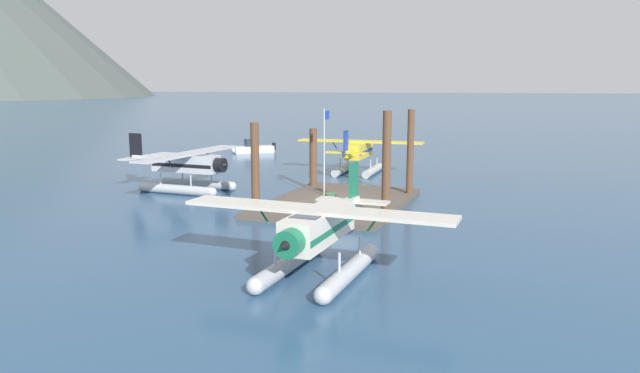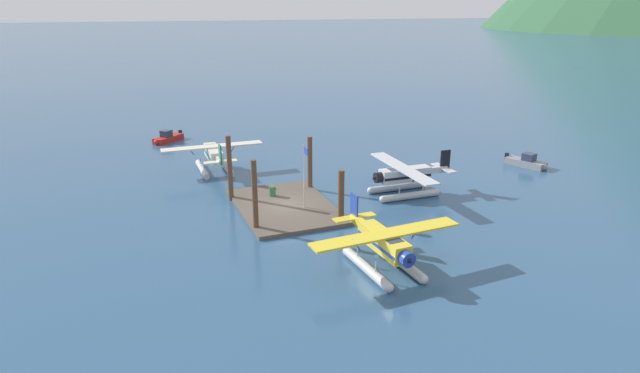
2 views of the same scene
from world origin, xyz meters
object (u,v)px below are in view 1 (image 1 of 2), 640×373
(fuel_drum, at_px, (330,201))
(seaplane_silver_bow_centre, at_px, (187,168))
(seaplane_yellow_stbd_fwd, at_px, (359,154))
(boat_white_open_east, at_px, (252,148))
(seaplane_cream_port_aft, at_px, (318,235))
(flagpole, at_px, (325,141))

(fuel_drum, distance_m, seaplane_silver_bow_centre, 12.05)
(seaplane_yellow_stbd_fwd, height_order, seaplane_silver_bow_centre, same)
(seaplane_yellow_stbd_fwd, relative_size, boat_white_open_east, 2.53)
(boat_white_open_east, bearing_deg, seaplane_cream_port_aft, -149.50)
(seaplane_silver_bow_centre, relative_size, seaplane_cream_port_aft, 1.00)
(flagpole, bearing_deg, boat_white_open_east, 36.65)
(seaplane_yellow_stbd_fwd, bearing_deg, fuel_drum, -169.18)
(fuel_drum, xyz_separation_m, seaplane_silver_bow_centre, (3.34, 11.55, 0.84))
(flagpole, relative_size, boat_white_open_east, 1.32)
(flagpole, xyz_separation_m, seaplane_cream_port_aft, (-14.19, -4.94, -2.16))
(seaplane_yellow_stbd_fwd, bearing_deg, boat_white_open_east, 55.50)
(seaplane_silver_bow_centre, bearing_deg, seaplane_cream_port_aft, -132.80)
(seaplane_yellow_stbd_fwd, bearing_deg, seaplane_silver_bow_centre, 144.72)
(seaplane_cream_port_aft, bearing_deg, flagpole, 19.19)
(seaplane_silver_bow_centre, bearing_deg, seaplane_yellow_stbd_fwd, -35.28)
(flagpole, distance_m, seaplane_cream_port_aft, 15.18)
(flagpole, bearing_deg, seaplane_silver_bow_centre, 92.88)
(seaplane_yellow_stbd_fwd, height_order, boat_white_open_east, seaplane_yellow_stbd_fwd)
(seaplane_silver_bow_centre, relative_size, boat_white_open_east, 2.52)
(fuel_drum, distance_m, seaplane_yellow_stbd_fwd, 15.78)
(fuel_drum, relative_size, seaplane_yellow_stbd_fwd, 0.08)
(seaplane_yellow_stbd_fwd, distance_m, seaplane_silver_bow_centre, 14.87)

